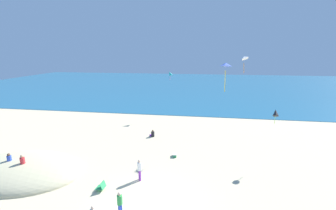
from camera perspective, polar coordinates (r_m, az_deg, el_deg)
name	(u,v)px	position (r m, az deg, el deg)	size (l,w,h in m)	color
ground_plane	(171,141)	(23.45, 0.64, -8.94)	(120.00, 120.00, 0.00)	beige
ocean_water	(191,85)	(61.51, 5.80, 4.92)	(120.00, 60.00, 0.05)	#236084
dune_mound	(22,172)	(21.05, -32.45, -13.84)	(9.27, 6.49, 2.00)	beige
beach_chair_far_left	(101,186)	(16.42, -16.20, -18.82)	(0.57, 0.58, 0.60)	#2D9956
cooler_box	(175,155)	(20.24, 1.67, -12.31)	(0.38, 0.57, 0.25)	#339956
person_2	(140,168)	(16.69, -7.08, -15.38)	(0.42, 0.42, 1.54)	purple
person_3	(10,162)	(21.01, -34.64, -11.49)	(0.41, 0.41, 1.56)	black
person_4	(23,164)	(20.00, -32.34, -12.23)	(0.45, 0.45, 1.64)	green
person_5	(153,134)	(24.60, -3.86, -7.21)	(0.64, 0.61, 0.73)	black
person_7	(120,202)	(13.79, -11.88, -22.56)	(0.37, 0.37, 1.47)	blue
kite_teal	(170,74)	(30.93, 0.50, 7.83)	(0.81, 0.65, 1.34)	#1EADAD
kite_white	(244,58)	(16.83, 18.37, 11.03)	(0.66, 0.67, 1.22)	white
kite_black	(276,113)	(19.77, 25.17, -1.75)	(0.51, 0.70, 1.25)	black
kite_blue	(226,65)	(11.56, 14.22, 9.54)	(0.53, 0.49, 1.44)	blue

